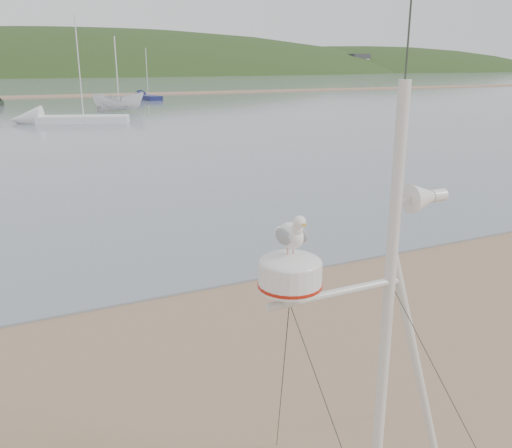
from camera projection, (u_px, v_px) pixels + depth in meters
name	position (u px, v px, depth m)	size (l,w,h in m)	color
hill_ridge	(43.00, 124.00, 221.85)	(620.00, 180.00, 80.00)	#1E3214
mast_rig	(379.00, 398.00, 4.97)	(2.16, 2.31, 4.88)	silver
boat_white	(118.00, 86.00, 46.85)	(1.65, 1.70, 4.39)	silver
sailboat_white_near	(50.00, 120.00, 38.33)	(8.36, 4.57, 8.07)	silver
sailboat_blue_far	(143.00, 97.00, 64.40)	(2.43, 6.46, 6.30)	#15194C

